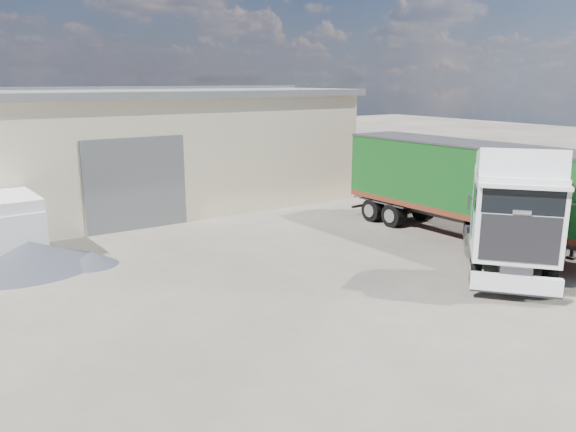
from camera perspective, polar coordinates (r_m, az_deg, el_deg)
ground at (r=15.31m, az=4.77°, el=-8.39°), size 120.00×120.00×0.00m
brick_boundary_wall at (r=26.94m, az=16.39°, el=3.53°), size 0.35×26.00×2.50m
tractor_unit at (r=17.54m, az=21.79°, el=-0.69°), size 5.88×5.55×4.00m
box_trailer at (r=21.35m, az=18.24°, el=3.35°), size 2.82×10.78×3.55m
gravel_heap at (r=19.21m, az=-24.93°, el=-3.73°), size 5.40×4.82×0.89m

